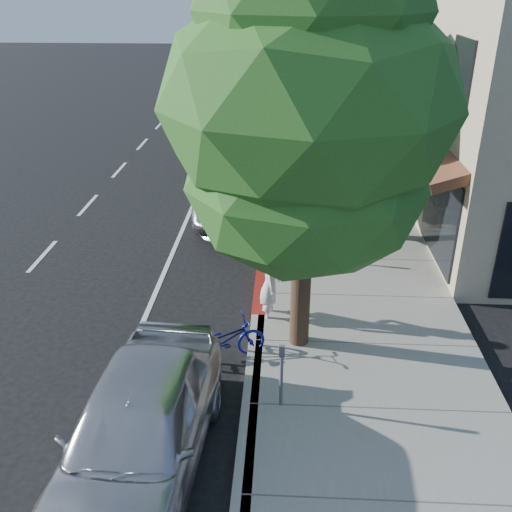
# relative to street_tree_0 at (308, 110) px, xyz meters

# --- Properties ---
(ground) EXTENTS (120.00, 120.00, 0.00)m
(ground) POSITION_rel_street_tree_0_xyz_m (-0.90, 2.00, -4.95)
(ground) COLOR black
(ground) RESTS_ON ground
(sidewalk) EXTENTS (4.60, 56.00, 0.15)m
(sidewalk) POSITION_rel_street_tree_0_xyz_m (1.40, 10.00, -4.88)
(sidewalk) COLOR gray
(sidewalk) RESTS_ON ground
(curb) EXTENTS (0.30, 56.00, 0.15)m
(curb) POSITION_rel_street_tree_0_xyz_m (-0.90, 10.00, -4.88)
(curb) COLOR #9E998E
(curb) RESTS_ON ground
(curb_red_segment) EXTENTS (0.32, 4.00, 0.15)m
(curb_red_segment) POSITION_rel_street_tree_0_xyz_m (-0.90, 3.00, -4.88)
(curb_red_segment) COLOR maroon
(curb_red_segment) RESTS_ON ground
(storefront_building) EXTENTS (10.00, 36.00, 7.00)m
(storefront_building) POSITION_rel_street_tree_0_xyz_m (8.70, 20.00, -1.45)
(storefront_building) COLOR tan
(storefront_building) RESTS_ON ground
(street_tree_0) EXTENTS (5.26, 5.26, 8.12)m
(street_tree_0) POSITION_rel_street_tree_0_xyz_m (0.00, 0.00, 0.00)
(street_tree_0) COLOR black
(street_tree_0) RESTS_ON ground
(street_tree_1) EXTENTS (4.56, 4.56, 7.03)m
(street_tree_1) POSITION_rel_street_tree_0_xyz_m (0.00, 6.00, -0.67)
(street_tree_1) COLOR black
(street_tree_1) RESTS_ON ground
(street_tree_2) EXTENTS (4.29, 4.29, 7.24)m
(street_tree_2) POSITION_rel_street_tree_0_xyz_m (0.00, 12.00, -0.45)
(street_tree_2) COLOR black
(street_tree_2) RESTS_ON ground
(street_tree_3) EXTENTS (4.56, 4.56, 8.04)m
(street_tree_3) POSITION_rel_street_tree_0_xyz_m (0.00, 18.00, 0.09)
(street_tree_3) COLOR black
(street_tree_3) RESTS_ON ground
(street_tree_4) EXTENTS (4.85, 4.85, 7.83)m
(street_tree_4) POSITION_rel_street_tree_0_xyz_m (-0.00, 24.00, -0.13)
(street_tree_4) COLOR black
(street_tree_4) RESTS_ON ground
(street_tree_5) EXTENTS (4.87, 4.87, 7.65)m
(street_tree_5) POSITION_rel_street_tree_0_xyz_m (0.00, 30.00, -0.27)
(street_tree_5) COLOR black
(street_tree_5) RESTS_ON ground
(cyclist) EXTENTS (0.49, 0.70, 1.82)m
(cyclist) POSITION_rel_street_tree_0_xyz_m (-0.65, 1.06, -4.04)
(cyclist) COLOR silver
(cyclist) RESTS_ON ground
(bicycle) EXTENTS (1.82, 1.20, 0.90)m
(bicycle) POSITION_rel_street_tree_0_xyz_m (-1.52, -0.49, -4.50)
(bicycle) COLOR navy
(bicycle) RESTS_ON ground
(silver_suv) EXTENTS (3.58, 6.60, 1.76)m
(silver_suv) POSITION_rel_street_tree_0_xyz_m (-1.40, 7.50, -4.07)
(silver_suv) COLOR #AEAEB3
(silver_suv) RESTS_ON ground
(dark_sedan) EXTENTS (2.07, 4.99, 1.61)m
(dark_sedan) POSITION_rel_street_tree_0_xyz_m (-1.85, 11.00, -4.15)
(dark_sedan) COLOR black
(dark_sedan) RESTS_ON ground
(white_pickup) EXTENTS (2.53, 5.33, 1.50)m
(white_pickup) POSITION_rel_street_tree_0_xyz_m (-2.26, 22.82, -4.20)
(white_pickup) COLOR white
(white_pickup) RESTS_ON ground
(dark_suv_far) EXTENTS (2.13, 4.52, 1.50)m
(dark_suv_far) POSITION_rel_street_tree_0_xyz_m (-3.09, 29.53, -4.20)
(dark_suv_far) COLOR black
(dark_suv_far) RESTS_ON ground
(near_car_a) EXTENTS (2.31, 5.10, 1.70)m
(near_car_a) POSITION_rel_street_tree_0_xyz_m (-2.50, -3.50, -4.10)
(near_car_a) COLOR #BBBBC1
(near_car_a) RESTS_ON ground
(pedestrian) EXTENTS (1.17, 1.12, 1.90)m
(pedestrian) POSITION_rel_street_tree_0_xyz_m (0.24, 13.46, -3.85)
(pedestrian) COLOR black
(pedestrian) RESTS_ON sidewalk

